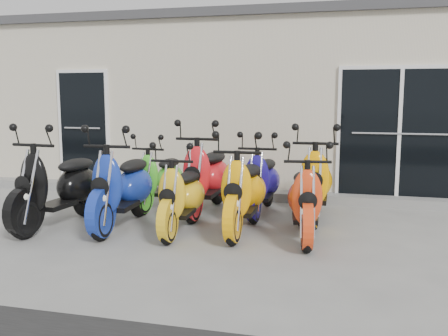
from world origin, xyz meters
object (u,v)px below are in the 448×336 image
Objects in this scene: scooter_front_blue at (122,176)px; scooter_front_black at (57,175)px; scooter_front_orange_b at (244,181)px; scooter_front_red at (305,189)px; scooter_front_orange_a at (181,186)px; scooter_back_red at (206,166)px; scooter_back_green at (159,170)px; scooter_back_blue at (262,172)px; scooter_back_yellow at (316,171)px.

scooter_front_black is at bearing -171.33° from scooter_front_blue.
scooter_front_orange_b is 1.07× the size of scooter_front_red.
scooter_front_red is at bearing 2.14° from scooter_front_orange_a.
scooter_front_black is at bearing 175.98° from scooter_front_red.
scooter_front_blue is 1.16× the size of scooter_front_orange_a.
scooter_back_red is at bearing 130.06° from scooter_front_orange_b.
scooter_front_red is (2.50, 0.07, -0.08)m from scooter_front_blue.
scooter_front_black reaches higher than scooter_front_orange_a.
scooter_back_green is 0.87m from scooter_back_red.
scooter_front_orange_a is 0.96× the size of scooter_back_blue.
scooter_front_orange_b is (2.57, 0.35, -0.04)m from scooter_front_black.
scooter_back_green is 0.95× the size of scooter_back_blue.
scooter_front_red is at bearing -56.23° from scooter_back_blue.
scooter_back_yellow is (1.69, 1.17, 0.10)m from scooter_front_orange_a.
scooter_back_blue reaches higher than scooter_back_green.
scooter_front_blue is 0.89m from scooter_front_orange_a.
scooter_back_red is 1.13× the size of scooter_back_blue.
scooter_front_red is 1.07m from scooter_back_yellow.
scooter_front_red is 1.38m from scooter_back_blue.
scooter_back_red reaches higher than scooter_back_blue.
scooter_back_blue reaches higher than scooter_front_orange_a.
scooter_front_orange_a is (0.88, -0.04, -0.10)m from scooter_front_blue.
scooter_front_orange_b reaches higher than scooter_front_orange_a.
scooter_back_red is (0.01, 1.15, 0.11)m from scooter_front_orange_a.
scooter_back_yellow is (0.07, 1.06, 0.08)m from scooter_front_red.
scooter_front_orange_a is at bearing -146.35° from scooter_back_yellow.
scooter_back_blue is 0.91× the size of scooter_back_yellow.
scooter_back_green is at bearing 169.98° from scooter_back_red.
scooter_front_orange_b reaches higher than scooter_back_green.
scooter_front_black is at bearing -177.75° from scooter_front_orange_a.
scooter_back_red reaches higher than scooter_front_orange_a.
scooter_back_red is 0.87m from scooter_back_blue.
scooter_back_green is at bearing 175.59° from scooter_back_yellow.
scooter_back_red is at bearing 139.04° from scooter_front_red.
scooter_back_blue is at bearing 33.08° from scooter_front_black.
scooter_front_black reaches higher than scooter_front_orange_b.
scooter_front_black is 2.60m from scooter_front_orange_b.
scooter_front_orange_b is 0.94× the size of scooter_back_red.
scooter_back_green is (-2.45, 1.20, -0.03)m from scooter_front_red.
scooter_front_orange_a is 1.62m from scooter_front_red.
scooter_front_orange_a is at bearing -4.95° from scooter_front_blue.
scooter_back_blue reaches higher than scooter_front_red.
scooter_front_red is at bearing -94.83° from scooter_back_yellow.
scooter_front_orange_a is at bearing -52.57° from scooter_back_green.
scooter_back_yellow is (2.52, -0.14, 0.10)m from scooter_back_green.
scooter_back_red reaches higher than scooter_front_orange_b.
scooter_front_orange_b is 0.96× the size of scooter_back_yellow.
scooter_back_green is 1.70m from scooter_back_blue.
scooter_front_orange_b is 0.83m from scooter_front_red.
scooter_front_black is 0.91m from scooter_front_blue.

